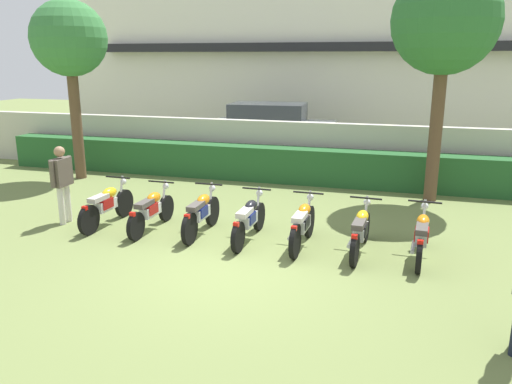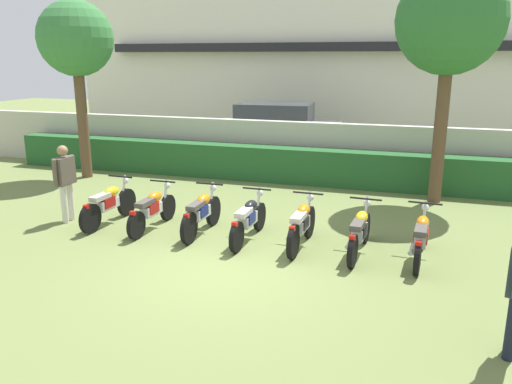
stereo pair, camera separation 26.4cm
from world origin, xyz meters
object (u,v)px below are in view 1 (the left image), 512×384
(motorcycle_in_row_0, at_px, (107,205))
(motorcycle_in_row_5, at_px, (361,230))
(tree_far_side, at_px, (445,23))
(inspector_person, at_px, (62,178))
(motorcycle_in_row_3, at_px, (249,219))
(motorcycle_in_row_6, at_px, (422,235))
(motorcycle_in_row_4, at_px, (303,224))
(parked_car, at_px, (272,129))
(motorcycle_in_row_1, at_px, (151,210))
(motorcycle_in_row_2, at_px, (201,213))
(tree_near_inspector, at_px, (69,41))

(motorcycle_in_row_0, relative_size, motorcycle_in_row_5, 1.02)
(motorcycle_in_row_0, bearing_deg, tree_far_side, -56.93)
(motorcycle_in_row_0, height_order, inspector_person, inspector_person)
(motorcycle_in_row_3, distance_m, motorcycle_in_row_6, 3.24)
(motorcycle_in_row_4, bearing_deg, motorcycle_in_row_6, -88.44)
(parked_car, xyz_separation_m, motorcycle_in_row_6, (5.14, -9.12, -0.49))
(motorcycle_in_row_4, height_order, inspector_person, inspector_person)
(tree_far_side, distance_m, motorcycle_in_row_3, 6.66)
(motorcycle_in_row_5, bearing_deg, motorcycle_in_row_1, 92.04)
(motorcycle_in_row_2, distance_m, motorcycle_in_row_4, 2.12)
(motorcycle_in_row_0, relative_size, motorcycle_in_row_1, 1.02)
(motorcycle_in_row_6, bearing_deg, motorcycle_in_row_0, 92.72)
(motorcycle_in_row_5, distance_m, inspector_person, 6.38)
(tree_near_inspector, relative_size, motorcycle_in_row_6, 2.66)
(motorcycle_in_row_3, xyz_separation_m, motorcycle_in_row_5, (2.17, -0.07, -0.00))
(motorcycle_in_row_2, xyz_separation_m, motorcycle_in_row_6, (4.28, -0.11, -0.01))
(tree_far_side, xyz_separation_m, motorcycle_in_row_5, (-1.38, -4.19, -3.85))
(motorcycle_in_row_1, relative_size, motorcycle_in_row_5, 0.99)
(motorcycle_in_row_2, bearing_deg, motorcycle_in_row_1, 92.08)
(motorcycle_in_row_4, bearing_deg, motorcycle_in_row_1, 90.28)
(motorcycle_in_row_2, bearing_deg, motorcycle_in_row_6, -91.47)
(motorcycle_in_row_0, relative_size, motorcycle_in_row_6, 1.01)
(inspector_person, bearing_deg, motorcycle_in_row_1, 2.76)
(motorcycle_in_row_4, bearing_deg, motorcycle_in_row_0, 90.34)
(tree_near_inspector, xyz_separation_m, motorcycle_in_row_2, (5.41, -3.69, -3.51))
(motorcycle_in_row_3, relative_size, motorcycle_in_row_4, 1.04)
(parked_car, relative_size, tree_far_side, 0.82)
(tree_far_side, distance_m, motorcycle_in_row_0, 8.77)
(parked_car, height_order, motorcycle_in_row_4, parked_car)
(parked_car, distance_m, tree_near_inspector, 7.62)
(tree_near_inspector, height_order, motorcycle_in_row_3, tree_near_inspector)
(motorcycle_in_row_5, bearing_deg, motorcycle_in_row_4, 91.74)
(motorcycle_in_row_3, height_order, motorcycle_in_row_4, motorcycle_in_row_4)
(tree_near_inspector, distance_m, motorcycle_in_row_2, 7.43)
(motorcycle_in_row_0, xyz_separation_m, motorcycle_in_row_1, (1.07, -0.02, -0.01))
(parked_car, bearing_deg, motorcycle_in_row_5, -69.41)
(motorcycle_in_row_3, relative_size, inspector_person, 1.13)
(motorcycle_in_row_2, xyz_separation_m, motorcycle_in_row_5, (3.21, -0.14, -0.01))
(tree_near_inspector, xyz_separation_m, inspector_person, (2.27, -3.83, -2.95))
(tree_far_side, distance_m, motorcycle_in_row_2, 7.22)
(motorcycle_in_row_1, xyz_separation_m, inspector_person, (-2.04, -0.10, 0.57))
(tree_near_inspector, distance_m, tree_far_side, 10.01)
(motorcycle_in_row_5, bearing_deg, motorcycle_in_row_3, 91.54)
(motorcycle_in_row_6, bearing_deg, parked_car, 32.93)
(motorcycle_in_row_2, distance_m, motorcycle_in_row_3, 1.04)
(motorcycle_in_row_4, bearing_deg, motorcycle_in_row_2, 88.54)
(parked_car, distance_m, motorcycle_in_row_1, 9.07)
(inspector_person, bearing_deg, motorcycle_in_row_2, 2.52)
(parked_car, distance_m, motorcycle_in_row_5, 10.03)
(parked_car, relative_size, motorcycle_in_row_1, 2.43)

